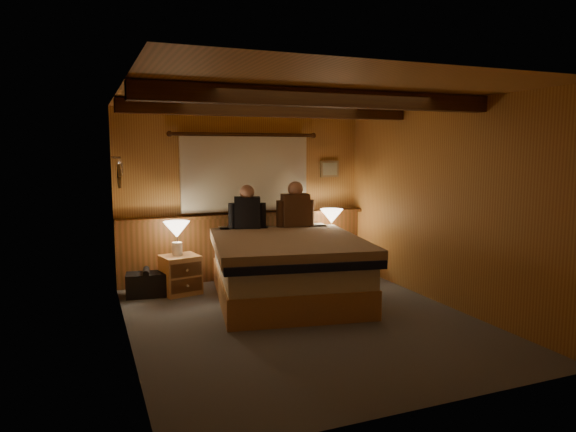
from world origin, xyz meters
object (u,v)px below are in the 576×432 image
nightstand_right (333,257)px  person_left (247,211)px  lamp_left (177,232)px  nightstand_left (181,275)px  lamp_right (332,218)px  bed (286,266)px  duffel_bag (147,284)px  person_right (295,208)px

nightstand_right → person_left: 1.51m
lamp_left → nightstand_right: bearing=2.9°
nightstand_left → lamp_right: 2.32m
nightstand_right → lamp_left: bearing=-165.1°
lamp_left → person_left: person_left is taller
bed → nightstand_right: bearing=47.6°
nightstand_left → lamp_right: (2.24, 0.16, 0.60)m
lamp_left → duffel_bag: 0.76m
nightstand_right → person_left: bearing=-168.7°
bed → lamp_right: 1.41m
lamp_left → bed: bearing=-30.6°
lamp_right → person_right: 0.64m
bed → lamp_left: lamp_left is taller
nightstand_right → person_left: size_ratio=0.93×
duffel_bag → lamp_left: bearing=7.3°
person_left → duffel_bag: person_left is taller
bed → nightstand_right: 1.37m
nightstand_right → person_right: (-0.65, -0.08, 0.76)m
nightstand_right → duffel_bag: (-2.69, -0.11, -0.12)m
lamp_right → person_left: (-1.28, 0.01, 0.16)m
person_right → duffel_bag: (-2.05, -0.03, -0.88)m
lamp_right → person_right: person_right is taller
nightstand_left → lamp_right: lamp_right is taller
lamp_left → duffel_bag: lamp_left is taller
bed → duffel_bag: bearing=165.9°
lamp_left → person_right: person_right is taller
lamp_left → person_left: size_ratio=0.70×
person_left → duffel_bag: bearing=-158.8°
lamp_left → person_right: (1.65, 0.03, 0.23)m
bed → lamp_left: bearing=159.4°
nightstand_right → lamp_right: 0.58m
duffel_bag → lamp_right: bearing=10.0°
nightstand_left → nightstand_right: nightstand_right is taller
lamp_right → bed: bearing=-141.4°
nightstand_left → lamp_right: size_ratio=1.21×
person_right → lamp_right: bearing=14.3°
person_left → bed: bearing=-58.9°
lamp_right → lamp_left: bearing=-177.0°
bed → person_left: 1.07m
lamp_right → person_right: size_ratio=0.66×
person_right → nightstand_right: bearing=13.6°
person_left → person_right: size_ratio=0.94×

